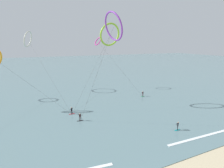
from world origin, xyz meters
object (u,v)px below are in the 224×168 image
Objects in this scene: kite_ivory at (28,39)px; surfer_charcoal at (80,117)px; surfer_emerald at (143,94)px; kite_lime at (110,35)px; surfer_teal at (178,127)px; kite_violet at (113,27)px; kite_magenta at (98,41)px; surfer_crimson at (72,111)px.

surfer_charcoal is at bearing 38.66° from kite_ivory.
kite_lime is at bearing -107.18° from surfer_emerald.
surfer_emerald is at bearing -179.53° from kite_lime.
kite_violet is at bearing 102.71° from surfer_teal.
kite_lime is at bearing 66.10° from surfer_teal.
kite_lime is (-6.61, 17.01, 17.04)m from surfer_teal.
kite_magenta reaches higher than surfer_emerald.
surfer_emerald and surfer_teal have the same top height.
surfer_teal is (16.93, -15.05, 0.00)m from surfer_crimson.
kite_magenta reaches higher than surfer_crimson.
surfer_emerald is 0.08× the size of kite_lime.
surfer_crimson is 0.08× the size of kite_violet.
kite_violet is (-3.67, -10.55, 0.79)m from kite_lime.
surfer_charcoal is at bearing 42.47° from kite_violet.
kite_lime is at bearing 59.63° from kite_ivory.
kite_lime is (9.29, 6.08, 17.04)m from surfer_charcoal.
surfer_emerald is at bearing -28.23° from surfer_crimson.
kite_ivory is at bearing -62.23° from kite_lime.
kite_violet is at bearing -91.93° from surfer_crimson.
kite_lime is at bearing -28.93° from surfer_crimson.
surfer_emerald is at bearing -58.85° from kite_violet.
surfer_crimson and surfer_teal have the same top height.
kite_lime reaches higher than surfer_charcoal.
kite_magenta is at bearing 93.70° from surfer_charcoal.
kite_lime is (10.32, 1.96, 17.04)m from surfer_crimson.
kite_magenta is 22.52m from kite_ivory.
kite_magenta is (2.69, 17.21, -1.37)m from kite_lime.
kite_magenta reaches higher than surfer_charcoal.
surfer_crimson and surfer_charcoal have the same top height.
surfer_teal is 1.00× the size of surfer_charcoal.
surfer_emerald is 22.59m from surfer_crimson.
kite_lime reaches higher than kite_ivory.
kite_magenta is (13.01, 19.17, 15.68)m from surfer_crimson.
kite_magenta is at bearing -110.47° from kite_lime.
kite_ivory is 37.09m from kite_violet.
kite_violet is at bearing 59.21° from kite_lime.
kite_ivory reaches higher than surfer_teal.
surfer_emerald is 27.00m from kite_violet.
surfer_emerald is 23.34m from kite_magenta.
kite_lime reaches higher than surfer_crimson.
surfer_charcoal is 0.09× the size of kite_magenta.
surfer_crimson is 27.97m from kite_magenta.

